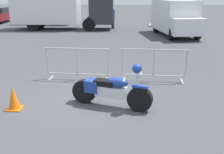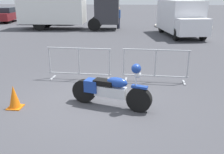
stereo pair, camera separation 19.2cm
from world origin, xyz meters
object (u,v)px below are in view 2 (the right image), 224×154
motorcycle (110,90)px  box_truck (64,8)px  crowd_barrier_far (155,65)px  parked_car_white (37,14)px  parked_car_silver (68,15)px  traffic_cone (14,97)px  delivery_van (180,17)px  parked_car_maroon (7,15)px  pedestrian (118,17)px  crowd_barrier_near (79,63)px

motorcycle → box_truck: 14.99m
crowd_barrier_far → box_truck: (-6.34, 12.07, 1.08)m
crowd_barrier_far → parked_car_white: 19.59m
parked_car_silver → traffic_cone: parked_car_silver is taller
motorcycle → parked_car_silver: 19.23m
delivery_van → parked_car_maroon: delivery_van is taller
box_truck → pedestrian: 4.36m
delivery_van → parked_car_maroon: size_ratio=1.21×
crowd_barrier_near → box_truck: bearing=107.8°
pedestrian → traffic_cone: 15.12m
crowd_barrier_near → delivery_van: 10.75m
parked_car_white → traffic_cone: 20.09m
box_truck → delivery_van: bearing=-18.3°
box_truck → traffic_cone: size_ratio=13.21×
parked_car_maroon → traffic_cone: size_ratio=7.35×
delivery_van → parked_car_white: (-12.63, 6.98, -0.47)m
motorcycle → crowd_barrier_far: motorcycle is taller
crowd_barrier_far → delivery_van: bearing=76.8°
motorcycle → traffic_cone: motorcycle is taller
crowd_barrier_near → parked_car_silver: parked_car_silver is taller
parked_car_white → box_truck: bearing=-144.6°
crowd_barrier_far → parked_car_white: bearing=122.0°
crowd_barrier_far → parked_car_maroon: 21.43m
parked_car_silver → delivery_van: bearing=-131.2°
motorcycle → parked_car_silver: bearing=124.5°
crowd_barrier_near → parked_car_maroon: size_ratio=0.49×
pedestrian → traffic_cone: size_ratio=2.86×
parked_car_silver → pedestrian: (5.13, -3.55, 0.17)m
pedestrian → crowd_barrier_far: bearing=1.5°
crowd_barrier_near → delivery_van: (4.72, 9.64, 0.69)m
crowd_barrier_near → parked_car_white: parked_car_white is taller
pedestrian → parked_car_silver: bearing=-132.5°
box_truck → parked_car_maroon: (-7.19, 4.56, -0.92)m
parked_car_white → motorcycle: bearing=-160.0°
box_truck → traffic_cone: bearing=-81.7°
traffic_cone → pedestrian: bearing=84.3°
crowd_barrier_near → pedestrian: (0.37, 12.74, 0.37)m
parked_car_maroon → pedestrian: (11.44, -3.88, 0.20)m
box_truck → parked_car_silver: box_truck is taller
parked_car_maroon → parked_car_silver: 6.32m
box_truck → crowd_barrier_far: bearing=-64.8°
parked_car_white → traffic_cone: parked_car_white is taller
crowd_barrier_near → box_truck: box_truck is taller
traffic_cone → box_truck: bearing=100.8°
box_truck → delivery_van: box_truck is taller
parked_car_silver → crowd_barrier_near: bearing=-169.9°
delivery_van → parked_car_silver: (-9.48, 6.66, -0.49)m
motorcycle → box_truck: box_truck is taller
parked_car_maroon → delivery_van: bearing=-120.0°
motorcycle → parked_car_silver: (-5.99, 18.27, 0.30)m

